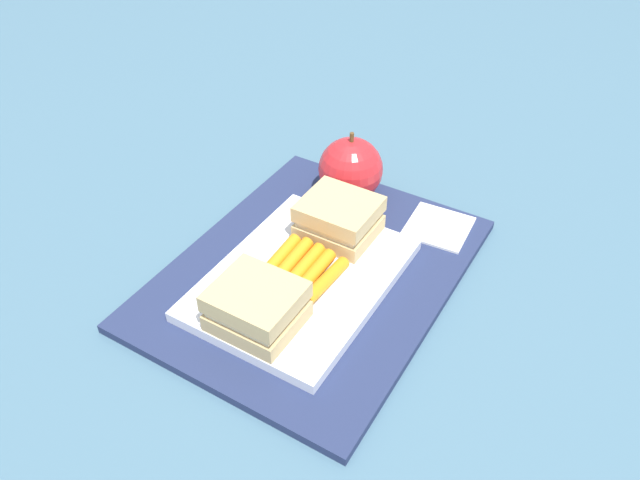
{
  "coord_description": "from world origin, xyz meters",
  "views": [
    {
      "loc": [
        -0.42,
        -0.26,
        0.47
      ],
      "look_at": [
        0.01,
        0.0,
        0.04
      ],
      "focal_mm": 35.3,
      "sensor_mm": 36.0,
      "label": 1
    }
  ],
  "objects_px": {
    "sandwich_half_left": "(257,306)",
    "sandwich_half_right": "(339,218)",
    "apple": "(351,169)",
    "food_tray": "(302,279)",
    "paper_napkin": "(438,227)",
    "carrot_sticks_bundle": "(301,270)"
  },
  "relations": [
    {
      "from": "sandwich_half_left",
      "to": "sandwich_half_right",
      "type": "height_order",
      "value": "same"
    },
    {
      "from": "sandwich_half_right",
      "to": "carrot_sticks_bundle",
      "type": "relative_size",
      "value": 1.02
    },
    {
      "from": "carrot_sticks_bundle",
      "to": "food_tray",
      "type": "bearing_deg",
      "value": -12.89
    },
    {
      "from": "sandwich_half_left",
      "to": "carrot_sticks_bundle",
      "type": "relative_size",
      "value": 1.02
    },
    {
      "from": "food_tray",
      "to": "paper_napkin",
      "type": "bearing_deg",
      "value": -28.65
    },
    {
      "from": "sandwich_half_left",
      "to": "apple",
      "type": "height_order",
      "value": "apple"
    },
    {
      "from": "sandwich_half_right",
      "to": "paper_napkin",
      "type": "relative_size",
      "value": 1.14
    },
    {
      "from": "sandwich_half_left",
      "to": "paper_napkin",
      "type": "relative_size",
      "value": 1.14
    },
    {
      "from": "sandwich_half_right",
      "to": "sandwich_half_left",
      "type": "bearing_deg",
      "value": 180.0
    },
    {
      "from": "sandwich_half_right",
      "to": "carrot_sticks_bundle",
      "type": "bearing_deg",
      "value": 179.86
    },
    {
      "from": "apple",
      "to": "food_tray",
      "type": "bearing_deg",
      "value": -168.82
    },
    {
      "from": "food_tray",
      "to": "sandwich_half_left",
      "type": "height_order",
      "value": "sandwich_half_left"
    },
    {
      "from": "sandwich_half_right",
      "to": "carrot_sticks_bundle",
      "type": "height_order",
      "value": "sandwich_half_right"
    },
    {
      "from": "carrot_sticks_bundle",
      "to": "apple",
      "type": "xyz_separation_m",
      "value": [
        0.16,
        0.03,
        0.02
      ]
    },
    {
      "from": "food_tray",
      "to": "paper_napkin",
      "type": "xyz_separation_m",
      "value": [
        0.16,
        -0.09,
        -0.0
      ]
    },
    {
      "from": "food_tray",
      "to": "paper_napkin",
      "type": "relative_size",
      "value": 3.29
    },
    {
      "from": "carrot_sticks_bundle",
      "to": "apple",
      "type": "relative_size",
      "value": 0.88
    },
    {
      "from": "food_tray",
      "to": "apple",
      "type": "bearing_deg",
      "value": 11.18
    },
    {
      "from": "carrot_sticks_bundle",
      "to": "paper_napkin",
      "type": "distance_m",
      "value": 0.18
    },
    {
      "from": "sandwich_half_right",
      "to": "apple",
      "type": "xyz_separation_m",
      "value": [
        0.08,
        0.03,
        0.01
      ]
    },
    {
      "from": "apple",
      "to": "paper_napkin",
      "type": "bearing_deg",
      "value": -91.21
    },
    {
      "from": "sandwich_half_right",
      "to": "carrot_sticks_bundle",
      "type": "xyz_separation_m",
      "value": [
        -0.08,
        0.0,
        -0.02
      ]
    }
  ]
}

